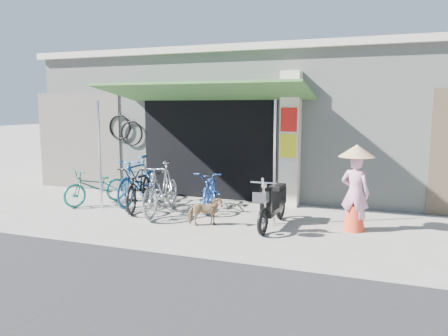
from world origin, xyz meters
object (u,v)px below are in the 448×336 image
(street_dog, at_px, (205,212))
(moped, at_px, (273,204))
(bike_black, at_px, (139,187))
(bike_silver, at_px, (161,188))
(bike_blue, at_px, (138,180))
(nun, at_px, (355,188))
(bike_teal, at_px, (96,186))
(bike_navy, at_px, (210,190))

(street_dog, distance_m, moped, 1.28)
(bike_black, distance_m, bike_silver, 0.75)
(bike_blue, distance_m, street_dog, 2.48)
(moped, distance_m, nun, 1.51)
(bike_silver, bearing_deg, bike_black, 152.42)
(bike_teal, relative_size, bike_navy, 0.97)
(bike_blue, bearing_deg, bike_navy, 1.44)
(street_dog, bearing_deg, moped, -97.51)
(bike_navy, height_order, nun, nun)
(bike_blue, bearing_deg, nun, -9.39)
(bike_black, distance_m, bike_navy, 1.56)
(bike_teal, bearing_deg, bike_black, 22.44)
(bike_teal, xyz_separation_m, bike_navy, (2.64, 0.46, 0.01))
(street_dog, bearing_deg, bike_silver, 39.27)
(bike_black, bearing_deg, bike_blue, 109.65)
(moped, bearing_deg, bike_navy, 153.11)
(bike_teal, distance_m, bike_black, 1.16)
(bike_blue, bearing_deg, bike_teal, -162.59)
(nun, bearing_deg, moped, 21.05)
(moped, bearing_deg, bike_teal, 176.36)
(bike_blue, relative_size, moped, 1.10)
(bike_silver, height_order, bike_navy, bike_silver)
(moped, relative_size, nun, 1.07)
(bike_black, bearing_deg, bike_teal, 162.50)
(bike_blue, relative_size, bike_navy, 1.12)
(street_dog, distance_m, nun, 2.78)
(bike_blue, xyz_separation_m, moped, (3.37, -0.77, -0.12))
(bike_navy, bearing_deg, bike_black, -175.25)
(bike_navy, xyz_separation_m, nun, (3.07, -0.68, 0.36))
(bike_black, bearing_deg, bike_silver, -37.86)
(bike_black, relative_size, nun, 1.17)
(nun, bearing_deg, bike_black, 9.94)
(bike_silver, xyz_separation_m, street_dog, (1.21, -0.54, -0.27))
(bike_blue, relative_size, nun, 1.17)
(bike_blue, xyz_separation_m, nun, (4.82, -0.55, 0.24))
(street_dog, relative_size, nun, 0.41)
(bike_blue, distance_m, moped, 3.46)
(bike_black, xyz_separation_m, bike_silver, (0.69, -0.28, 0.07))
(bike_blue, height_order, bike_black, bike_blue)
(bike_teal, distance_m, moped, 4.29)
(bike_black, distance_m, nun, 4.57)
(bike_teal, xyz_separation_m, moped, (4.27, -0.44, 0.01))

